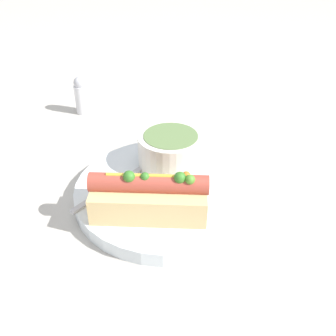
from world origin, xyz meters
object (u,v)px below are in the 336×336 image
at_px(hot_dog, 149,196).
at_px(spoon, 136,171).
at_px(soup_bowl, 171,148).
at_px(salt_shaker, 82,95).

bearing_deg(hot_dog, spoon, 107.63).
relative_size(hot_dog, spoon, 0.98).
height_order(soup_bowl, spoon, soup_bowl).
xyz_separation_m(hot_dog, spoon, (-0.04, 0.08, -0.02)).
bearing_deg(hot_dog, soup_bowl, 78.88).
xyz_separation_m(hot_dog, soup_bowl, (0.00, 0.11, 0.00)).
bearing_deg(spoon, salt_shaker, 66.89).
height_order(spoon, salt_shaker, salt_shaker).
xyz_separation_m(hot_dog, salt_shaker, (-0.22, 0.28, -0.01)).
distance_m(hot_dog, salt_shaker, 0.36).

